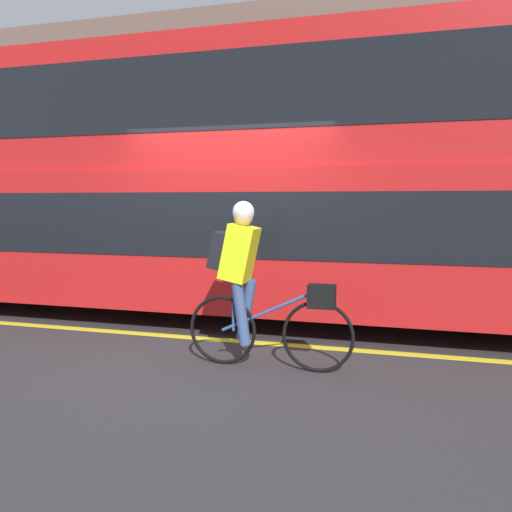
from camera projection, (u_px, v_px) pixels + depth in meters
ground_plane at (216, 346)px, 5.65m from camera, size 80.00×80.00×0.00m
road_center_line at (223, 340)px, 5.89m from camera, size 50.00×0.14×0.01m
sidewalk_curb at (302, 274)px, 10.91m from camera, size 60.00×2.48×0.10m
building_facade at (313, 136)px, 11.90m from camera, size 60.00×0.30×6.35m
bus at (228, 175)px, 6.97m from camera, size 10.82×2.44×3.61m
cyclist_on_bike at (252, 279)px, 4.86m from camera, size 1.66×0.32×1.64m
trash_bin at (169, 247)px, 11.55m from camera, size 0.52×0.52×0.96m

